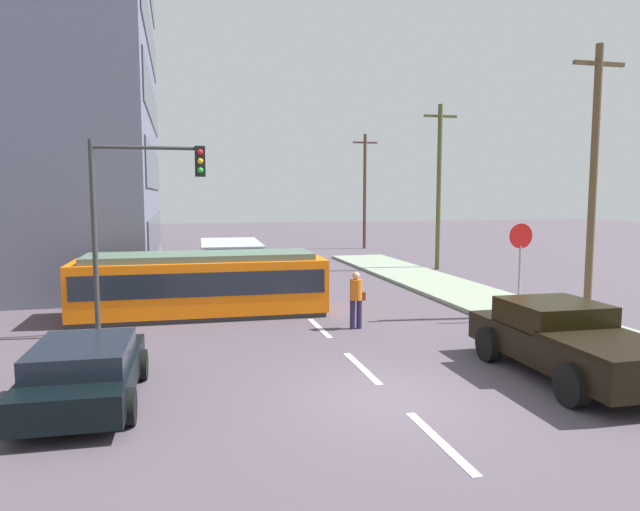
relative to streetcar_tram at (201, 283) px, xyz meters
name	(u,v)px	position (x,y,z in m)	size (l,w,h in m)	color
ground_plane	(293,303)	(3.27, 1.30, -1.04)	(120.00, 120.00, 0.00)	#4D444E
sidewalk_curb_right	(525,314)	(10.07, -2.70, -0.97)	(3.20, 36.00, 0.14)	gray
lane_stripe_0	(440,441)	(3.27, -10.70, -1.04)	(0.16, 2.40, 0.01)	silver
lane_stripe_1	(362,368)	(3.27, -6.70, -1.04)	(0.16, 2.40, 0.01)	silver
lane_stripe_2	(319,328)	(3.27, -2.70, -1.04)	(0.16, 2.40, 0.01)	silver
lane_stripe_3	(272,284)	(3.27, 6.00, -1.04)	(0.16, 2.40, 0.01)	silver
lane_stripe_4	(255,267)	(3.27, 12.00, -1.04)	(0.16, 2.40, 0.01)	silver
streetcar_tram	(201,283)	(0.00, 0.00, 0.00)	(7.94, 2.67, 2.02)	orange
city_bus	(231,260)	(1.51, 6.35, 0.01)	(2.70, 5.13, 1.85)	#A5B4BF
pedestrian_crossing	(356,297)	(4.29, -3.00, -0.10)	(0.46, 0.36, 1.67)	#292145
pickup_truck_parked	(567,341)	(7.31, -8.36, -0.25)	(2.34, 5.03, 1.55)	black
parked_sedan_near	(85,371)	(-2.42, -7.61, -0.42)	(2.10, 4.16, 1.19)	black
parked_sedan_mid	(149,280)	(-1.81, 3.96, -0.42)	(2.11, 4.30, 1.19)	silver
stop_sign	(520,251)	(9.42, -3.28, 1.15)	(0.76, 0.07, 2.88)	gray
traffic_light_mast	(138,200)	(-1.71, -2.24, 2.71)	(3.05, 0.33, 5.35)	#333333
utility_pole_near	(593,177)	(12.11, -3.00, 3.40)	(1.80, 0.24, 8.52)	brown
utility_pole_mid	(439,184)	(12.42, 8.79, 3.37)	(1.80, 0.24, 8.46)	brown
utility_pole_far	(365,189)	(12.42, 20.93, 3.23)	(1.80, 0.24, 8.18)	brown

